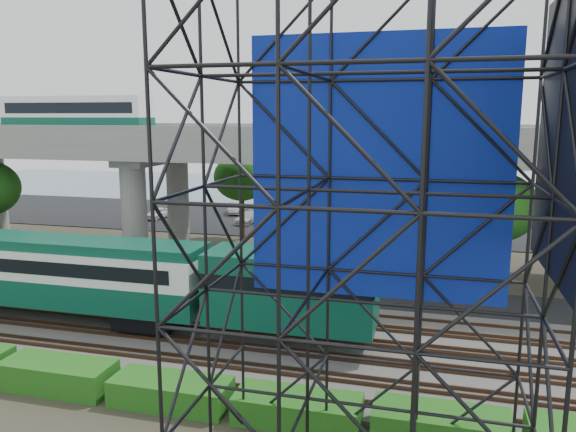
# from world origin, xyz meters

# --- Properties ---
(ground) EXTENTS (140.00, 140.00, 0.00)m
(ground) POSITION_xyz_m (0.00, 0.00, 0.00)
(ground) COLOR #474233
(ground) RESTS_ON ground
(ballast_bed) EXTENTS (90.00, 12.00, 0.20)m
(ballast_bed) POSITION_xyz_m (0.00, 2.00, 0.10)
(ballast_bed) COLOR slate
(ballast_bed) RESTS_ON ground
(service_road) EXTENTS (90.00, 5.00, 0.08)m
(service_road) POSITION_xyz_m (0.00, 10.50, 0.04)
(service_road) COLOR black
(service_road) RESTS_ON ground
(parking_lot) EXTENTS (90.00, 18.00, 0.08)m
(parking_lot) POSITION_xyz_m (0.00, 34.00, 0.04)
(parking_lot) COLOR black
(parking_lot) RESTS_ON ground
(harbor_water) EXTENTS (140.00, 40.00, 0.03)m
(harbor_water) POSITION_xyz_m (0.00, 56.00, 0.01)
(harbor_water) COLOR slate
(harbor_water) RESTS_ON ground
(rail_tracks) EXTENTS (90.00, 9.52, 0.16)m
(rail_tracks) POSITION_xyz_m (0.00, 2.00, 0.28)
(rail_tracks) COLOR #472D1E
(rail_tracks) RESTS_ON ballast_bed
(commuter_train) EXTENTS (29.30, 3.06, 4.30)m
(commuter_train) POSITION_xyz_m (-7.75, 2.00, 2.88)
(commuter_train) COLOR black
(commuter_train) RESTS_ON rail_tracks
(overpass) EXTENTS (80.00, 12.00, 12.40)m
(overpass) POSITION_xyz_m (-1.21, 16.00, 8.21)
(overpass) COLOR #9E9B93
(overpass) RESTS_ON ground
(scaffold_tower) EXTENTS (9.36, 6.36, 15.00)m
(scaffold_tower) POSITION_xyz_m (8.70, -7.98, 7.47)
(scaffold_tower) COLOR black
(scaffold_tower) RESTS_ON ground
(hedge_strip) EXTENTS (34.60, 1.80, 1.20)m
(hedge_strip) POSITION_xyz_m (1.01, -4.30, 0.56)
(hedge_strip) COLOR #135513
(hedge_strip) RESTS_ON ground
(trees) EXTENTS (40.94, 16.94, 7.69)m
(trees) POSITION_xyz_m (-4.67, 16.17, 5.57)
(trees) COLOR #382314
(trees) RESTS_ON ground
(parked_cars) EXTENTS (35.77, 9.30, 1.30)m
(parked_cars) POSITION_xyz_m (-0.56, 33.63, 0.67)
(parked_cars) COLOR white
(parked_cars) RESTS_ON parking_lot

